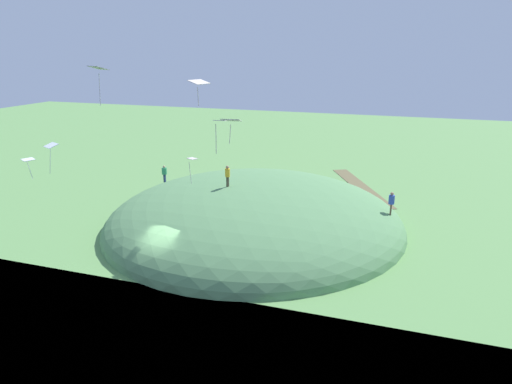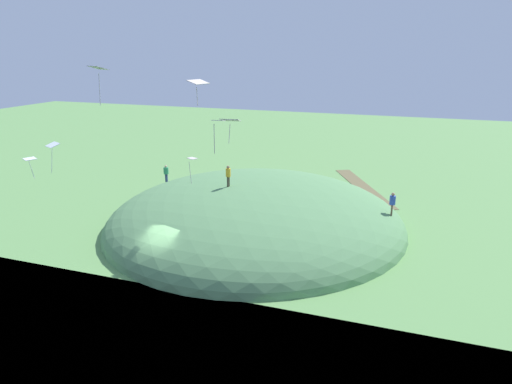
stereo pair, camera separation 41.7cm
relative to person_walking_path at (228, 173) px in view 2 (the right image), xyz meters
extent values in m
plane|color=#629651|center=(-7.81, 1.74, -4.64)|extent=(160.00, 160.00, 0.00)
ellipsoid|color=#5B8E58|center=(1.65, -1.62, -4.64)|extent=(24.69, 24.12, 7.32)
cube|color=brown|center=(15.62, -8.60, -4.62)|extent=(13.75, 7.95, 0.04)
cube|color=#3A3729|center=(0.00, 0.00, -0.65)|extent=(0.23, 0.17, 0.79)
cylinder|color=gold|center=(0.00, 0.00, 0.06)|extent=(0.48, 0.48, 0.63)
sphere|color=#9C7454|center=(0.00, 0.00, 0.49)|extent=(0.24, 0.24, 0.24)
cube|color=navy|center=(4.04, 7.86, -2.12)|extent=(0.25, 0.14, 0.75)
cylinder|color=#2F8E59|center=(4.04, 7.86, -1.45)|extent=(0.46, 0.46, 0.59)
sphere|color=tan|center=(4.04, 7.86, -1.04)|extent=(0.22, 0.22, 0.22)
cube|color=brown|center=(2.87, -12.22, -2.51)|extent=(0.25, 0.14, 0.86)
cylinder|color=#304AAC|center=(2.87, -12.22, -1.74)|extent=(0.46, 0.46, 0.68)
sphere|color=#A4765D|center=(2.87, -12.22, -1.27)|extent=(0.26, 0.26, 0.26)
cube|color=white|center=(-6.85, 12.48, 1.69)|extent=(0.98, 0.84, 0.11)
cylinder|color=white|center=(-6.57, 12.74, 0.81)|extent=(0.16, 0.21, 1.34)
cube|color=silver|center=(-10.28, -3.86, 5.70)|extent=(0.49, 0.66, 0.10)
cylinder|color=silver|center=(-10.34, -3.63, 4.74)|extent=(0.22, 0.13, 1.60)
cube|color=white|center=(-9.28, 4.02, 8.19)|extent=(1.17, 1.36, 0.24)
cylinder|color=white|center=(-9.15, 4.15, 6.96)|extent=(0.24, 0.30, 1.88)
cube|color=white|center=(-5.09, 11.91, 2.41)|extent=(1.15, 1.32, 0.28)
cylinder|color=white|center=(-5.18, 12.10, 1.19)|extent=(0.12, 0.29, 1.88)
cube|color=white|center=(-6.65, -3.01, 5.18)|extent=(0.95, 1.26, 0.24)
cylinder|color=white|center=(-6.37, -2.83, 4.30)|extent=(0.11, 0.10, 1.18)
cube|color=white|center=(-7.99, -1.66, 7.45)|extent=(1.30, 1.05, 0.23)
cylinder|color=white|center=(-8.19, -1.66, 6.65)|extent=(0.10, 0.10, 1.03)
cube|color=white|center=(-4.76, 0.58, 2.17)|extent=(0.72, 0.81, 0.04)
cylinder|color=white|center=(-5.00, 0.65, 1.22)|extent=(0.18, 0.07, 1.57)
cylinder|color=brown|center=(-10.22, -1.99, -4.21)|extent=(0.14, 0.14, 0.85)
camera|label=1|loc=(-32.57, -13.35, 9.27)|focal=33.03mm
camera|label=2|loc=(-32.43, -13.75, 9.27)|focal=33.03mm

